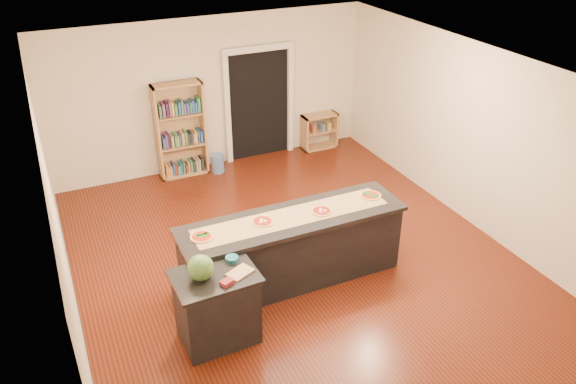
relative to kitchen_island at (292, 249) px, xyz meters
name	(u,v)px	position (x,y,z in m)	size (l,w,h in m)	color
room	(294,172)	(0.23, 0.44, 0.90)	(6.00, 7.00, 2.80)	beige
doorway	(259,98)	(1.13, 3.90, 0.70)	(1.40, 0.09, 2.21)	black
kitchen_island	(292,249)	(0.00, 0.00, 0.00)	(3.04, 0.82, 1.00)	black
side_counter	(217,307)	(-1.28, -0.66, -0.03)	(0.95, 0.70, 0.94)	black
bookshelf	(181,130)	(-0.47, 3.73, 0.38)	(0.88, 0.31, 1.76)	tan
low_shelf	(319,131)	(2.37, 3.73, -0.14)	(0.72, 0.31, 0.72)	tan
waste_bin	(218,163)	(0.12, 3.55, -0.33)	(0.24, 0.24, 0.35)	#4A6EA5
kraft_paper	(292,216)	(0.00, 0.01, 0.50)	(2.63, 0.47, 0.00)	#9D8051
watermelon	(201,268)	(-1.43, -0.66, 0.58)	(0.30, 0.30, 0.30)	#144214
cutting_board	(240,272)	(-1.01, -0.75, 0.45)	(0.29, 0.19, 0.02)	tan
package_red	(227,282)	(-1.21, -0.87, 0.46)	(0.14, 0.10, 0.05)	maroon
package_teal	(232,259)	(-1.01, -0.50, 0.46)	(0.15, 0.15, 0.06)	#195966
pizza_a	(202,237)	(-1.21, 0.03, 0.51)	(0.30, 0.30, 0.02)	#D8B053
pizza_b	(262,221)	(-0.40, 0.05, 0.51)	(0.29, 0.29, 0.02)	#D8B053
pizza_c	(322,211)	(0.40, -0.04, 0.51)	(0.28, 0.28, 0.02)	#D8B053
pizza_d	(370,195)	(1.21, 0.05, 0.51)	(0.31, 0.31, 0.02)	#D8B053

